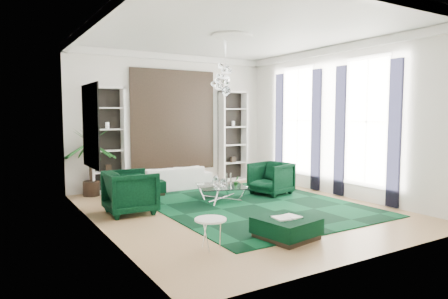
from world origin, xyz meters
TOP-DOWN VIEW (x-y plane):
  - floor at (0.00, 0.00)m, footprint 6.00×7.00m
  - ceiling at (0.00, 0.00)m, footprint 6.00×7.00m
  - wall_back at (0.00, 3.51)m, footprint 6.00×0.02m
  - wall_front at (0.00, -3.51)m, footprint 6.00×0.02m
  - wall_left at (-3.01, 0.00)m, footprint 0.02×7.00m
  - wall_right at (3.01, 0.00)m, footprint 0.02×7.00m
  - crown_molding at (0.00, 0.00)m, footprint 6.00×7.00m
  - ceiling_medallion at (0.00, 0.30)m, footprint 0.90×0.90m
  - tapestry at (0.00, 3.46)m, footprint 2.50×0.06m
  - shelving_left at (-1.95, 3.31)m, footprint 0.90×0.38m
  - shelving_right at (1.95, 3.31)m, footprint 0.90×0.38m
  - painting at (-2.97, 0.60)m, footprint 0.04×1.30m
  - window_near at (2.99, -0.90)m, footprint 0.03×1.10m
  - curtain_near_a at (2.96, -1.68)m, footprint 0.07×0.30m
  - curtain_near_b at (2.96, -0.12)m, footprint 0.07×0.30m
  - window_far at (2.99, 1.50)m, footprint 0.03×1.10m
  - curtain_far_a at (2.96, 0.72)m, footprint 0.07×0.30m
  - curtain_far_b at (2.96, 2.28)m, footprint 0.07×0.30m
  - rug at (0.50, 0.13)m, footprint 4.20×5.00m
  - sofa at (-0.35, 2.91)m, footprint 2.19×0.87m
  - armchair_left at (-2.15, 0.86)m, footprint 1.02×0.99m
  - armchair_right at (1.58, 0.90)m, footprint 1.12×1.10m
  - coffee_table at (0.09, 0.90)m, footprint 1.36×1.36m
  - ottoman_side at (-1.21, 2.55)m, footprint 0.94×0.94m
  - ottoman_front at (-0.47, -2.16)m, footprint 1.02×1.02m
  - book at (-0.47, -2.16)m, footprint 0.46×0.31m
  - side_table at (-1.82, -1.98)m, footprint 0.65×0.65m
  - palm at (-2.43, 3.15)m, footprint 1.59×1.59m
  - chandelier at (-0.02, 0.55)m, footprint 0.87×0.87m
  - table_plant at (0.36, 0.67)m, footprint 0.14×0.11m

SIDE VIEW (x-z plane):
  - floor at x=0.00m, z-range -0.02..0.00m
  - rug at x=0.50m, z-range 0.00..0.02m
  - ottoman_front at x=-0.47m, z-range 0.00..0.35m
  - coffee_table at x=0.09m, z-range 0.00..0.37m
  - ottoman_side at x=-1.21m, z-range 0.00..0.38m
  - side_table at x=-1.82m, z-range 0.00..0.47m
  - sofa at x=-0.35m, z-range 0.00..0.64m
  - book at x=-0.47m, z-range 0.35..0.39m
  - armchair_right at x=1.58m, z-range 0.00..0.84m
  - armchair_left at x=-2.15m, z-range 0.00..0.91m
  - table_plant at x=0.36m, z-range 0.37..0.61m
  - palm at x=-2.43m, z-range 0.00..2.25m
  - shelving_left at x=-1.95m, z-range 0.00..2.80m
  - shelving_right at x=1.95m, z-range 0.00..2.80m
  - curtain_near_a at x=2.96m, z-range 0.02..3.27m
  - curtain_near_b at x=2.96m, z-range 0.02..3.27m
  - curtain_far_a at x=2.96m, z-range 0.02..3.27m
  - curtain_far_b at x=2.96m, z-range 0.02..3.27m
  - painting at x=-2.97m, z-range 1.05..2.65m
  - wall_back at x=0.00m, z-range 0.00..3.80m
  - wall_front at x=0.00m, z-range 0.00..3.80m
  - wall_left at x=-3.01m, z-range 0.00..3.80m
  - wall_right at x=3.01m, z-range 0.00..3.80m
  - tapestry at x=0.00m, z-range 0.50..3.30m
  - window_near at x=2.99m, z-range 0.45..3.35m
  - window_far at x=2.99m, z-range 0.45..3.35m
  - chandelier at x=-0.02m, z-range 2.48..3.22m
  - crown_molding at x=0.00m, z-range 3.61..3.79m
  - ceiling_medallion at x=0.00m, z-range 3.75..3.79m
  - ceiling at x=0.00m, z-range 3.80..3.82m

